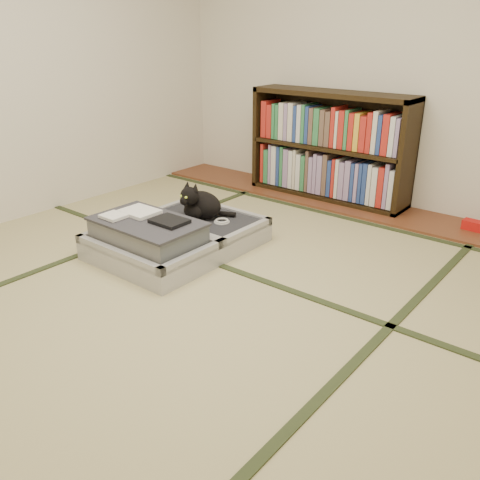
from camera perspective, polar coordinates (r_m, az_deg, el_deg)
The scene contains 10 objects.
floor at distance 2.92m, azimuth -5.11°, elevation -6.36°, with size 4.50×4.50×0.00m, color tan.
wood_strip at distance 4.45m, azimuth 12.99°, elevation 3.69°, with size 4.00×0.50×0.02m, color brown.
red_item at distance 4.17m, azimuth 24.74°, elevation 1.52°, with size 0.15×0.09×0.07m, color red.
room_shell at distance 2.55m, azimuth -6.35°, elevation 23.65°, with size 4.50×4.50×4.50m.
tatami_borders at distance 3.25m, azimuth 0.91°, elevation -3.03°, with size 4.00×4.50×0.01m.
bookcase at distance 4.54m, azimuth 9.99°, elevation 10.11°, with size 1.44×0.33×0.92m.
suitcase at distance 3.46m, azimuth -7.52°, elevation 0.40°, with size 0.81×1.08×0.32m.
cat at distance 3.61m, azimuth -4.57°, elevation 4.03°, with size 0.36×0.36×0.29m.
cable_coil at distance 3.55m, azimuth -2.06°, elevation 2.11°, with size 0.11×0.11×0.03m.
hanger at distance 4.22m, azimuth -11.42°, elevation 2.79°, with size 0.41×0.26×0.01m.
Camera 1 is at (1.80, -1.82, 1.41)m, focal length 38.00 mm.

